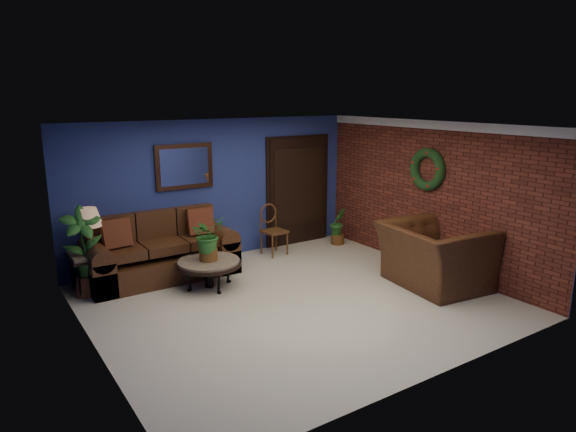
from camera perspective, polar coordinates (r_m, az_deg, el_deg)
floor at (r=7.52m, az=0.73°, el=-9.43°), size 5.50×5.50×0.00m
wall_back at (r=9.26m, az=-7.97°, el=2.89°), size 5.50×0.04×2.50m
wall_left at (r=6.08m, az=-21.28°, el=-3.46°), size 0.04×5.00×2.50m
wall_right_brick at (r=8.93m, az=15.54°, el=2.15°), size 0.04×5.00×2.50m
ceiling at (r=6.94m, az=0.79°, el=9.95°), size 5.50×5.00×0.02m
crown_molding at (r=8.76m, az=15.89°, el=9.71°), size 0.03×5.00×0.14m
wall_mirror at (r=8.91m, az=-11.45°, el=5.41°), size 1.02×0.06×0.77m
closet_door at (r=10.13m, az=1.11°, el=2.77°), size 1.44×0.06×2.18m
wreath at (r=8.85m, az=15.22°, el=5.02°), size 0.16×0.72×0.72m
sofa at (r=8.65m, az=-14.07°, el=-4.29°), size 2.37×1.02×1.07m
coffee_table at (r=8.01m, az=-8.80°, el=-5.27°), size 1.01×1.01×0.43m
end_table at (r=8.32m, az=-20.88°, el=-4.69°), size 0.66×0.66×0.60m
table_lamp at (r=8.17m, az=-21.21°, el=-0.91°), size 0.39×0.39×0.66m
side_chair at (r=9.52m, az=-1.80°, el=-1.12°), size 0.44×0.44×0.94m
armchair at (r=8.25m, az=15.91°, el=-4.28°), size 1.48×1.64×0.97m
coffee_plant at (r=7.88m, az=-8.91°, el=-2.23°), size 0.60×0.55×0.70m
floor_plant at (r=10.21m, az=5.56°, el=-1.11°), size 0.35×0.30×0.74m
tall_plant at (r=8.07m, az=-21.81°, el=-3.44°), size 0.62×0.46×1.34m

